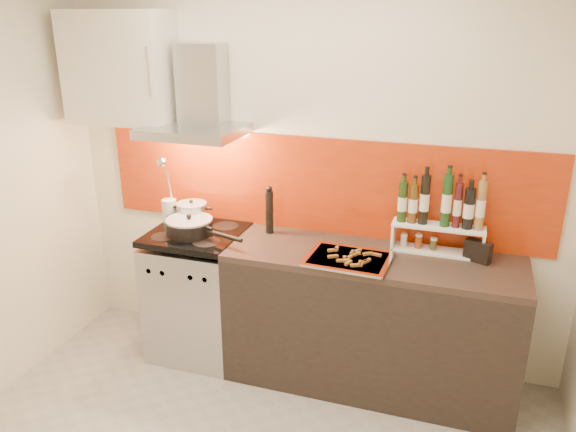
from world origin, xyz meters
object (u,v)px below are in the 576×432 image
(saute_pan, at_px, (190,227))
(counter, at_px, (370,320))
(stock_pot, at_px, (192,213))
(range_stove, at_px, (199,294))
(baking_tray, at_px, (348,259))
(pepper_mill, at_px, (269,210))

(saute_pan, bearing_deg, counter, 2.90)
(stock_pot, xyz_separation_m, saute_pan, (0.08, -0.18, -0.02))
(range_stove, relative_size, stock_pot, 4.38)
(stock_pot, height_order, saute_pan, stock_pot)
(saute_pan, relative_size, baking_tray, 1.14)
(range_stove, xyz_separation_m, baking_tray, (1.07, -0.13, 0.47))
(counter, bearing_deg, stock_pot, 174.86)
(range_stove, distance_m, counter, 1.20)
(range_stove, distance_m, pepper_mill, 0.79)
(range_stove, bearing_deg, counter, 0.23)
(range_stove, xyz_separation_m, counter, (1.20, 0.00, 0.01))
(saute_pan, relative_size, pepper_mill, 1.78)
(counter, xyz_separation_m, baking_tray, (-0.13, -0.13, 0.47))
(saute_pan, height_order, baking_tray, saute_pan)
(range_stove, bearing_deg, pepper_mill, 18.83)
(pepper_mill, xyz_separation_m, baking_tray, (0.60, -0.29, -0.14))
(counter, height_order, saute_pan, saute_pan)
(counter, distance_m, stock_pot, 1.40)
(stock_pot, distance_m, pepper_mill, 0.56)
(range_stove, distance_m, stock_pot, 0.57)
(counter, distance_m, baking_tray, 0.50)
(stock_pot, relative_size, pepper_mill, 0.64)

